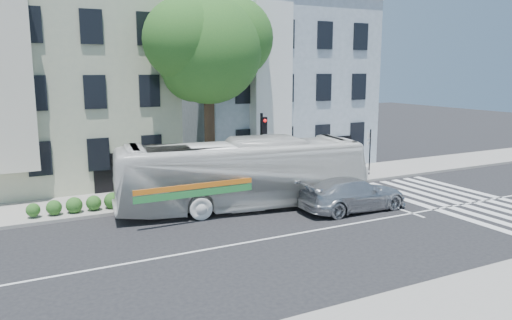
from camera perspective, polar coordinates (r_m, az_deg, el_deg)
ground at (r=20.24m, az=4.07°, el=-8.51°), size 120.00×120.00×0.00m
sidewalk_far at (r=27.09m, az=-4.81°, el=-3.49°), size 80.00×4.00×0.15m
building_left at (r=31.47m, az=-22.05°, el=7.71°), size 12.00×10.00×11.00m
building_right at (r=35.67m, az=1.16°, el=8.68°), size 12.00×10.00×11.00m
street_tree at (r=27.04m, az=-5.57°, el=13.05°), size 7.30×5.90×11.10m
bus at (r=23.55m, az=-1.55°, el=-1.60°), size 4.60×12.20×3.32m
sedan at (r=23.84m, az=11.03°, el=-3.83°), size 2.28×5.38×1.55m
hedge at (r=24.40m, az=-14.11°, el=-4.29°), size 8.13×4.16×0.70m
traffic_signal at (r=25.81m, az=0.74°, el=1.99°), size 0.45×0.53×4.31m
fire_hydrant at (r=30.17m, az=12.45°, el=-1.33°), size 0.44×0.26×0.79m
far_sign_pole at (r=31.20m, az=12.85°, el=1.54°), size 0.48×0.25×2.80m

